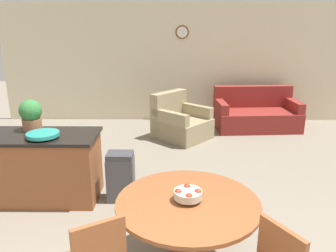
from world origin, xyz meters
name	(u,v)px	position (x,y,z in m)	size (l,w,h in m)	color
wall_back	(173,63)	(0.00, 6.26, 1.35)	(8.00, 0.09, 2.70)	beige
dining_table	(187,217)	(0.11, 1.04, 0.56)	(1.26, 1.26, 0.72)	brown
fruit_bowl	(188,194)	(0.11, 1.04, 0.79)	(0.25, 0.25, 0.12)	#B7B29E
kitchen_island	(44,167)	(-1.68, 2.37, 0.44)	(1.42, 0.72, 0.88)	brown
teal_bowl	(43,134)	(-1.59, 2.24, 0.93)	(0.39, 0.39, 0.07)	teal
potted_plant	(31,114)	(-1.85, 2.55, 1.09)	(0.28, 0.28, 0.41)	#A36642
trash_bin	(121,177)	(-0.69, 2.35, 0.32)	(0.34, 0.27, 0.65)	#47474C
couch	(256,115)	(1.83, 5.54, 0.30)	(1.82, 1.06, 0.90)	maroon
armchair	(180,123)	(0.14, 4.86, 0.30)	(1.30, 1.30, 0.91)	#998966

